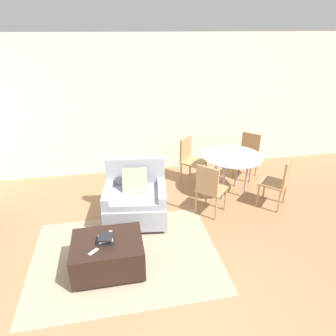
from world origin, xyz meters
name	(u,v)px	position (x,y,z in m)	size (l,w,h in m)	color
ground_plane	(168,312)	(0.00, 0.00, 0.00)	(20.00, 20.00, 0.00)	#936B47
wall_back	(133,107)	(0.00, 3.70, 1.38)	(12.00, 0.06, 2.75)	silver
area_rug	(126,255)	(-0.40, 0.99, 0.00)	(2.51, 1.87, 0.01)	gray
armchair	(136,199)	(-0.17, 1.84, 0.36)	(1.05, 0.94, 0.94)	#999EA8
ottoman	(108,254)	(-0.62, 0.78, 0.24)	(0.87, 0.67, 0.44)	black
book_stack	(105,239)	(-0.63, 0.77, 0.49)	(0.22, 0.20, 0.09)	black
tv_remote_primary	(93,252)	(-0.78, 0.61, 0.45)	(0.13, 0.12, 0.01)	#B7B7BC
tv_remote_secondary	(111,234)	(-0.57, 0.91, 0.45)	(0.04, 0.13, 0.01)	#B7B7BC
dining_table	(232,160)	(1.63, 2.35, 0.67)	(1.09, 1.09, 0.75)	#99A8AD
dining_chair_near_left	(210,187)	(1.02, 1.74, 0.52)	(0.59, 0.59, 0.90)	tan
dining_chair_near_right	(279,180)	(2.24, 1.74, 0.52)	(0.59, 0.59, 0.90)	tan
dining_chair_far_left	(190,157)	(1.02, 2.96, 0.52)	(0.59, 0.59, 0.90)	tan
dining_chair_far_right	(248,152)	(2.24, 2.96, 0.52)	(0.59, 0.59, 0.90)	tan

